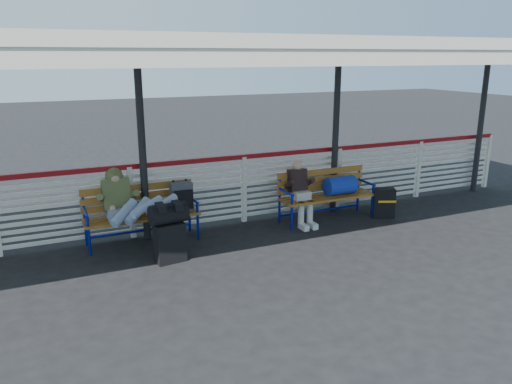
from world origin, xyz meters
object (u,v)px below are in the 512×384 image
companion_person (300,192)px  suitcase_side (383,203)px  bench_left (154,205)px  bench_right (332,188)px  traveler_man (135,205)px  luggage_stack (169,230)px

companion_person → suitcase_side: bearing=-10.5°
bench_left → bench_right: 3.22m
traveler_man → luggage_stack: bearing=-61.0°
bench_left → suitcase_side: size_ratio=3.25×
traveler_man → suitcase_side: size_ratio=2.77×
luggage_stack → bench_right: bearing=5.3°
luggage_stack → bench_left: bench_left is taller
bench_left → bench_right: bench_left is taller
luggage_stack → traveler_man: 0.76m
bench_right → traveler_man: bearing=-178.7°
companion_person → suitcase_side: companion_person is taller
luggage_stack → bench_left: (0.02, 0.97, 0.12)m
bench_left → companion_person: bearing=-5.9°
bench_left → luggage_stack: bearing=-91.1°
luggage_stack → bench_right: bench_right is taller
luggage_stack → companion_person: 2.66m
luggage_stack → traveler_man: (-0.35, 0.63, 0.25)m
traveler_man → companion_person: 2.91m
bench_left → companion_person: 2.56m
traveler_man → companion_person: size_ratio=1.34×
bench_left → companion_person: companion_person is taller
companion_person → suitcase_side: 1.66m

